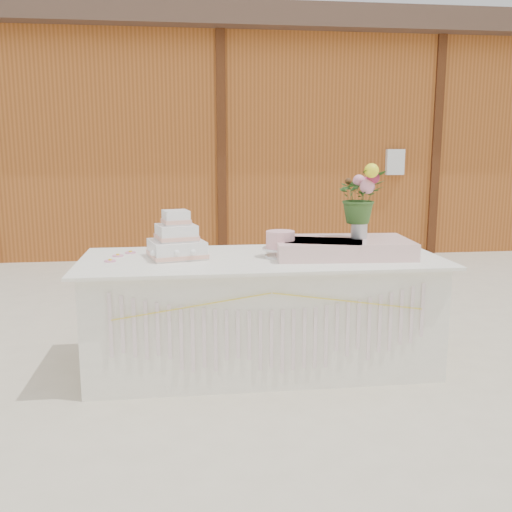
% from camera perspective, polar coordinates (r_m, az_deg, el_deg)
% --- Properties ---
extents(ground, '(80.00, 80.00, 0.00)m').
position_cam_1_polar(ground, '(4.04, 0.54, -10.89)').
color(ground, beige).
rests_on(ground, ground).
extents(barn, '(12.60, 4.60, 3.30)m').
position_cam_1_polar(barn, '(9.73, -4.35, 11.80)').
color(barn, '#9E5421').
rests_on(barn, ground).
extents(cake_table, '(2.40, 1.00, 0.77)m').
position_cam_1_polar(cake_table, '(3.91, 0.56, -5.63)').
color(cake_table, white).
rests_on(cake_table, ground).
extents(wedding_cake, '(0.42, 0.42, 0.32)m').
position_cam_1_polar(wedding_cake, '(3.82, -7.95, 1.44)').
color(wedding_cake, white).
rests_on(wedding_cake, cake_table).
extents(pink_cake_stand, '(0.24, 0.24, 0.18)m').
position_cam_1_polar(pink_cake_stand, '(3.80, 2.45, 1.35)').
color(pink_cake_stand, white).
rests_on(pink_cake_stand, cake_table).
extents(satin_runner, '(0.94, 0.58, 0.11)m').
position_cam_1_polar(satin_runner, '(3.90, 8.58, 0.86)').
color(satin_runner, beige).
rests_on(satin_runner, cake_table).
extents(flower_vase, '(0.11, 0.11, 0.15)m').
position_cam_1_polar(flower_vase, '(3.93, 10.27, 2.86)').
color(flower_vase, silver).
rests_on(flower_vase, satin_runner).
extents(bouquet, '(0.35, 0.31, 0.36)m').
position_cam_1_polar(bouquet, '(3.91, 10.39, 6.59)').
color(bouquet, '#345A24').
rests_on(bouquet, flower_vase).
extents(loose_flowers, '(0.22, 0.39, 0.02)m').
position_cam_1_polar(loose_flowers, '(3.91, -13.56, -0.01)').
color(loose_flowers, pink).
rests_on(loose_flowers, cake_table).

